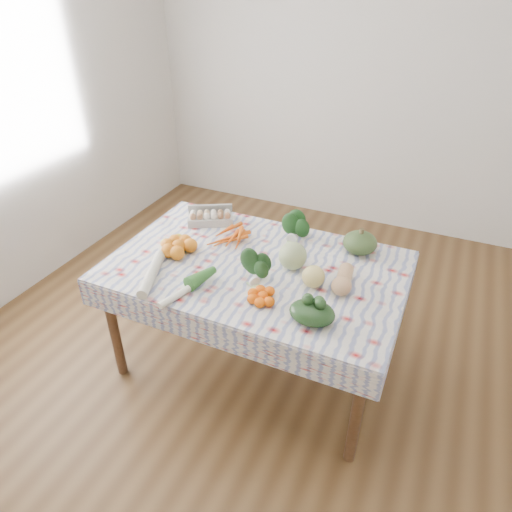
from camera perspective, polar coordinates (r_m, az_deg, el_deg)
ground at (r=3.09m, az=0.00°, el=-12.89°), size 4.50×4.50×0.00m
wall_back at (r=4.39m, az=13.09°, el=21.31°), size 4.00×0.04×2.80m
dining_table at (r=2.65m, az=0.00°, el=-2.58°), size 1.60×1.00×0.75m
tablecloth at (r=2.61m, az=0.00°, el=-1.18°), size 1.66×1.06×0.01m
egg_carton at (r=3.01m, az=-5.72°, el=4.67°), size 0.31×0.24×0.08m
carrot_bunch at (r=2.83m, az=-2.94°, el=2.44°), size 0.30×0.29×0.05m
kale_bunch at (r=2.81m, az=4.79°, el=3.26°), size 0.18×0.16×0.15m
kabocha_squash at (r=2.75m, az=12.87°, el=1.64°), size 0.22×0.22×0.13m
cabbage at (r=2.54m, az=4.61°, el=0.02°), size 0.20×0.20×0.16m
butternut_squash at (r=2.44m, az=10.87°, el=-2.79°), size 0.13×0.24×0.11m
orange_cluster at (r=2.72m, az=-9.64°, el=1.19°), size 0.33×0.33×0.09m
broccoli at (r=2.43m, az=-0.62°, el=-2.33°), size 0.21×0.21×0.11m
mandarin_cluster at (r=2.32m, az=0.83°, el=-4.96°), size 0.24×0.24×0.06m
grapefruit at (r=2.42m, az=7.18°, el=-2.56°), size 0.15×0.15×0.12m
spinach_bag at (r=2.20m, az=7.03°, el=-7.05°), size 0.28×0.26×0.10m
daikon at (r=2.54m, az=-12.89°, el=-2.15°), size 0.19×0.40×0.06m
leek at (r=2.41m, az=-8.55°, el=-4.07°), size 0.15×0.37×0.04m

